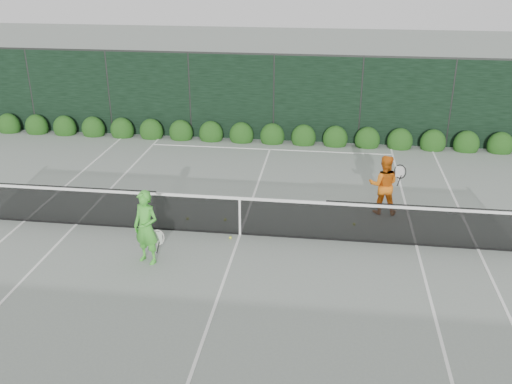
# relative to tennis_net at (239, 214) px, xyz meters

# --- Properties ---
(ground) EXTENTS (80.00, 80.00, 0.00)m
(ground) POSITION_rel_tennis_net_xyz_m (0.02, 0.00, -0.53)
(ground) COLOR gray
(ground) RESTS_ON ground
(tennis_net) EXTENTS (12.90, 0.10, 1.07)m
(tennis_net) POSITION_rel_tennis_net_xyz_m (0.00, 0.00, 0.00)
(tennis_net) COLOR black
(tennis_net) RESTS_ON ground
(player_woman) EXTENTS (0.70, 0.59, 1.65)m
(player_woman) POSITION_rel_tennis_net_xyz_m (-1.75, -1.52, 0.29)
(player_woman) COLOR green
(player_woman) RESTS_ON ground
(player_man) EXTENTS (0.89, 0.62, 1.56)m
(player_man) POSITION_rel_tennis_net_xyz_m (3.45, 1.72, 0.25)
(player_man) COLOR orange
(player_man) RESTS_ON ground
(court_lines) EXTENTS (11.03, 23.83, 0.01)m
(court_lines) POSITION_rel_tennis_net_xyz_m (0.02, 0.00, -0.53)
(court_lines) COLOR white
(court_lines) RESTS_ON ground
(windscreen_fence) EXTENTS (32.00, 21.07, 3.06)m
(windscreen_fence) POSITION_rel_tennis_net_xyz_m (0.02, -2.71, 0.98)
(windscreen_fence) COLOR black
(windscreen_fence) RESTS_ON ground
(hedge_row) EXTENTS (31.66, 0.65, 0.94)m
(hedge_row) POSITION_rel_tennis_net_xyz_m (0.02, 7.15, -0.30)
(hedge_row) COLOR #18370F
(hedge_row) RESTS_ON ground
(tennis_balls) EXTENTS (4.22, 1.19, 0.07)m
(tennis_balls) POSITION_rel_tennis_net_xyz_m (0.17, 0.48, -0.50)
(tennis_balls) COLOR #C7D830
(tennis_balls) RESTS_ON ground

